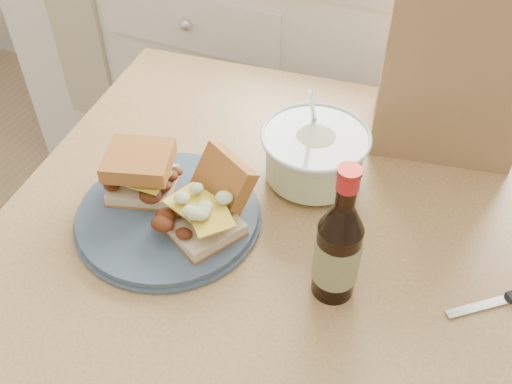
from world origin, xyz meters
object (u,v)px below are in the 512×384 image
at_px(coleslaw_bowl, 314,157).
at_px(beer_bottle, 338,249).
at_px(plate, 168,215).
at_px(paper_bag, 458,63).
at_px(dining_table, 271,260).

xyz_separation_m(coleslaw_bowl, beer_bottle, (0.12, -0.23, 0.04)).
relative_size(plate, coleslaw_bowl, 1.58).
xyz_separation_m(plate, beer_bottle, (0.31, -0.02, 0.08)).
relative_size(coleslaw_bowl, paper_bag, 0.57).
height_order(coleslaw_bowl, paper_bag, paper_bag).
bearing_deg(beer_bottle, plate, 163.32).
relative_size(plate, beer_bottle, 1.26).
distance_m(plate, coleslaw_bowl, 0.28).
height_order(plate, beer_bottle, beer_bottle).
bearing_deg(plate, paper_bag, 48.12).
relative_size(dining_table, plate, 3.31).
bearing_deg(dining_table, coleslaw_bowl, 71.27).
height_order(dining_table, coleslaw_bowl, coleslaw_bowl).
xyz_separation_m(beer_bottle, paper_bag, (0.07, 0.45, 0.08)).
height_order(dining_table, beer_bottle, beer_bottle).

